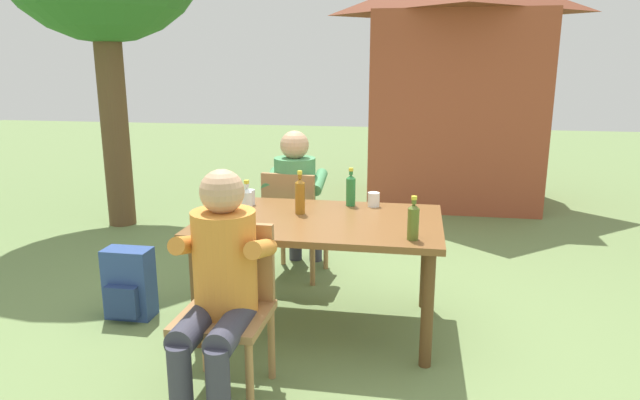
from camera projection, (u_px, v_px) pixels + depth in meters
name	position (u px, v px, depth m)	size (l,w,h in m)	color
ground_plane	(320.00, 324.00, 3.69)	(24.00, 24.00, 0.00)	#6B844C
dining_table	(320.00, 232.00, 3.53)	(1.51, 0.97, 0.73)	brown
chair_near_left	(229.00, 300.00, 2.88)	(0.45, 0.45, 0.87)	#A37547
chair_far_left	(293.00, 219.00, 4.38)	(0.49, 0.49, 0.87)	#A37547
person_in_white_shirt	(220.00, 277.00, 2.73)	(0.47, 0.62, 1.18)	orange
person_in_plaid_shirt	(297.00, 195.00, 4.44)	(0.47, 0.62, 1.18)	#4C935B
bottle_green	(351.00, 189.00, 3.81)	(0.06, 0.06, 0.26)	#287A38
bottle_olive	(413.00, 221.00, 3.07)	(0.06, 0.06, 0.25)	#566623
bottle_clear	(247.00, 204.00, 3.40)	(0.06, 0.06, 0.26)	white
bottle_amber	(300.00, 195.00, 3.60)	(0.06, 0.06, 0.28)	#996019
cup_white	(374.00, 200.00, 3.80)	(0.08, 0.08, 0.10)	white
cup_glass	(249.00, 197.00, 3.85)	(0.08, 0.08, 0.11)	silver
table_knife	(250.00, 232.00, 3.22)	(0.03, 0.24, 0.01)	silver
backpack_by_near_side	(129.00, 285.00, 3.74)	(0.31, 0.23, 0.48)	#2D4784
brick_kiosk	(455.00, 81.00, 6.79)	(2.24, 1.94, 2.80)	#9E472D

